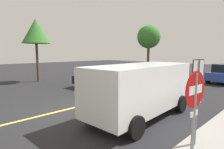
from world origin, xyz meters
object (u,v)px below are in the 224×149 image
(speed_limit_sign, at_px, (197,88))
(car_black_far_lane, at_px, (100,76))
(stop_sign, at_px, (194,107))
(tree_right_verge, at_px, (149,37))
(white_van, at_px, (141,87))
(tree_left_verge, at_px, (36,31))

(speed_limit_sign, distance_m, car_black_far_lane, 10.51)
(stop_sign, relative_size, speed_limit_sign, 0.93)
(stop_sign, xyz_separation_m, car_black_far_lane, (5.88, 9.85, -0.81))
(car_black_far_lane, xyz_separation_m, tree_right_verge, (10.73, 2.76, 3.91))
(stop_sign, relative_size, white_van, 0.44)
(white_van, relative_size, car_black_far_lane, 1.15)
(stop_sign, distance_m, white_van, 3.88)
(speed_limit_sign, bearing_deg, stop_sign, -161.02)
(white_van, height_order, tree_left_verge, tree_left_verge)
(white_van, distance_m, tree_right_verge, 17.50)
(speed_limit_sign, distance_m, white_van, 2.87)
(stop_sign, bearing_deg, white_van, 52.68)
(car_black_far_lane, bearing_deg, tree_right_verge, 14.41)
(car_black_far_lane, height_order, tree_left_verge, tree_left_verge)
(stop_sign, bearing_deg, car_black_far_lane, 59.18)
(car_black_far_lane, relative_size, tree_right_verge, 0.74)
(stop_sign, distance_m, tree_left_verge, 15.96)
(white_van, height_order, car_black_far_lane, white_van)
(speed_limit_sign, xyz_separation_m, white_van, (1.05, 2.63, -0.50))
(car_black_far_lane, height_order, tree_right_verge, tree_right_verge)
(car_black_far_lane, bearing_deg, stop_sign, -120.82)
(white_van, distance_m, tree_left_verge, 12.78)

